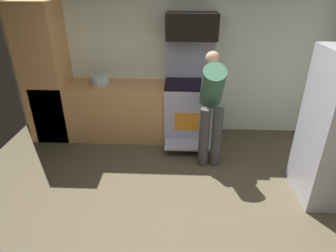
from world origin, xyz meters
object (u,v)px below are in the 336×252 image
stock_pot (100,80)px  microwave (192,26)px  oven_range (189,109)px  person_cook (212,102)px

stock_pot → microwave: bearing=3.3°
oven_range → person_cook: size_ratio=1.04×
oven_range → stock_pot: bearing=179.5°
oven_range → person_cook: bearing=-66.6°
microwave → person_cook: (0.28, -0.73, -0.87)m
oven_range → microwave: size_ratio=2.12×
oven_range → stock_pot: (-1.39, 0.01, 0.46)m
person_cook → microwave: bearing=110.7°
microwave → person_cook: size_ratio=0.49×
oven_range → person_cook: (0.28, -0.64, 0.38)m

